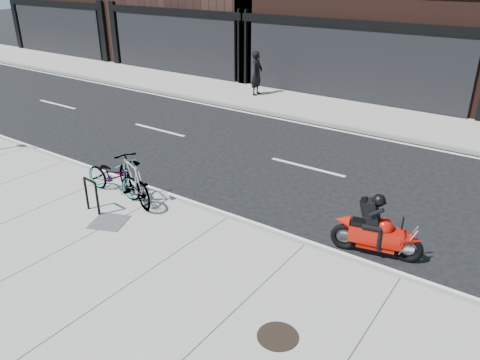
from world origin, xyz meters
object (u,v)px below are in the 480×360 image
Objects in this scene: motorcycle at (381,232)px; manhole_cover at (278,336)px; bicycle_front at (114,176)px; pedestrian at (257,73)px; bicycle_rear at (133,180)px; bike_rack at (91,193)px; utility_grate at (109,222)px.

manhole_cover is (-0.43, -3.30, -0.42)m from motorcycle.
bicycle_front is 10.83m from pedestrian.
bike_rack is at bearing -0.10° from bicycle_rear.
bicycle_front is at bearing -68.30° from bicycle_rear.
bicycle_rear is 2.56× the size of utility_grate.
pedestrian reaches higher than bike_rack.
bike_rack is 1.01m from bicycle_front.
motorcycle is at bearing 82.58° from manhole_cover.
utility_grate is (0.67, -0.13, -0.49)m from bike_rack.
bike_rack is 5.77m from manhole_cover.
bike_rack is 0.84m from utility_grate.
pedestrian reaches higher than utility_grate.
utility_grate is at bearing -139.04° from bicycle_front.
bike_rack is 0.46× the size of bicycle_front.
manhole_cover is at bearing -154.49° from pedestrian.
bicycle_rear is 1.00× the size of pedestrian.
bike_rack is 11.84m from pedestrian.
bike_rack is 6.49m from motorcycle.
bicycle_front is 0.72m from bicycle_rear.
bicycle_rear is at bearing -91.68° from bicycle_front.
bicycle_front is 6.54m from motorcycle.
bicycle_rear is 2.91× the size of manhole_cover.
bicycle_front is at bearing 161.56° from manhole_cover.
bike_rack is 1.04m from bicycle_rear.
bike_rack is 0.46× the size of motorcycle.
bike_rack is 0.44× the size of bicycle_rear.
manhole_cover is (5.65, -1.04, -0.49)m from bike_rack.
bicycle_front reaches higher than utility_grate.
motorcycle is at bearing 20.39° from bike_rack.
bicycle_rear is at bearing 159.26° from manhole_cover.
pedestrian is (-2.57, 10.51, 0.48)m from bicycle_front.
bicycle_front is 1.56m from utility_grate.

